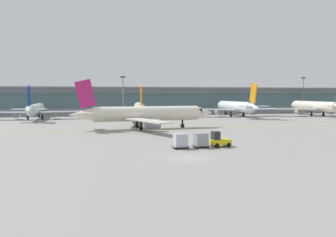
# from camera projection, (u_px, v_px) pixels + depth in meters

# --- Properties ---
(ground_plane) EXTENTS (400.00, 400.00, 0.00)m
(ground_plane) POSITION_uv_depth(u_px,v_px,m) (190.00, 158.00, 37.35)
(ground_plane) COLOR gray
(taxiway_centreline_stripe) EXTENTS (109.64, 9.66, 0.01)m
(taxiway_centreline_stripe) POSITION_uv_depth(u_px,v_px,m) (149.00, 130.00, 67.05)
(taxiway_centreline_stripe) COLOR yellow
(taxiway_centreline_stripe) RESTS_ON ground_plane
(terminal_concourse) EXTENTS (198.27, 11.00, 9.60)m
(terminal_concourse) POSITION_uv_depth(u_px,v_px,m) (124.00, 100.00, 121.78)
(terminal_concourse) COLOR #8C939E
(terminal_concourse) RESTS_ON ground_plane
(gate_airplane_1) EXTENTS (26.28, 28.24, 9.36)m
(gate_airplane_1) POSITION_uv_depth(u_px,v_px,m) (35.00, 109.00, 95.21)
(gate_airplane_1) COLOR white
(gate_airplane_1) RESTS_ON ground_plane
(gate_airplane_2) EXTENTS (27.10, 29.26, 9.69)m
(gate_airplane_2) POSITION_uv_depth(u_px,v_px,m) (139.00, 108.00, 99.88)
(gate_airplane_2) COLOR silver
(gate_airplane_2) RESTS_ON ground_plane
(gate_airplane_3) EXTENTS (29.14, 31.22, 10.38)m
(gate_airplane_3) POSITION_uv_depth(u_px,v_px,m) (235.00, 107.00, 107.28)
(gate_airplane_3) COLOR white
(gate_airplane_3) RESTS_ON ground_plane
(gate_airplane_4) EXTENTS (29.05, 31.25, 10.35)m
(gate_airplane_4) POSITION_uv_depth(u_px,v_px,m) (315.00, 106.00, 110.03)
(gate_airplane_4) COLOR silver
(gate_airplane_4) RESTS_ON ground_plane
(taxiing_regional_jet) EXTENTS (30.17, 27.95, 9.99)m
(taxiing_regional_jet) POSITION_uv_depth(u_px,v_px,m) (146.00, 114.00, 68.68)
(taxiing_regional_jet) COLOR silver
(taxiing_regional_jet) RESTS_ON ground_plane
(baggage_tug) EXTENTS (2.69, 1.77, 2.10)m
(baggage_tug) POSITION_uv_depth(u_px,v_px,m) (219.00, 140.00, 45.15)
(baggage_tug) COLOR yellow
(baggage_tug) RESTS_ON ground_plane
(cargo_dolly_lead) EXTENTS (2.20, 1.73, 1.94)m
(cargo_dolly_lead) POSITION_uv_depth(u_px,v_px,m) (201.00, 140.00, 44.42)
(cargo_dolly_lead) COLOR #595B60
(cargo_dolly_lead) RESTS_ON ground_plane
(cargo_dolly_trailing) EXTENTS (2.20, 1.73, 1.94)m
(cargo_dolly_trailing) POSITION_uv_depth(u_px,v_px,m) (180.00, 141.00, 43.64)
(cargo_dolly_trailing) COLOR #595B60
(cargo_dolly_trailing) RESTS_ON ground_plane
(apron_light_mast_1) EXTENTS (1.80, 0.36, 13.08)m
(apron_light_mast_1) POSITION_uv_depth(u_px,v_px,m) (123.00, 94.00, 113.06)
(apron_light_mast_1) COLOR gray
(apron_light_mast_1) RESTS_ON ground_plane
(apron_light_mast_2) EXTENTS (1.80, 0.36, 13.58)m
(apron_light_mast_2) POSITION_uv_depth(u_px,v_px,m) (303.00, 93.00, 130.22)
(apron_light_mast_2) COLOR gray
(apron_light_mast_2) RESTS_ON ground_plane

